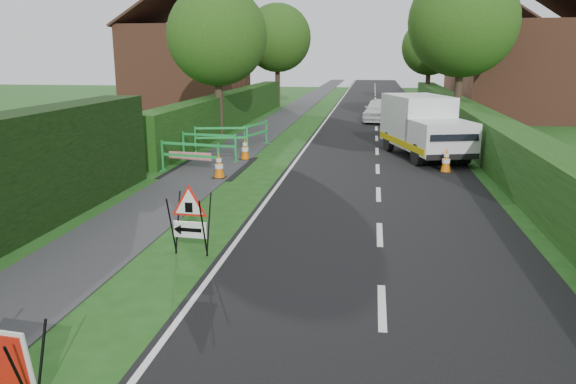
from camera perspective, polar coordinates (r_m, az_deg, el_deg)
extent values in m
plane|color=#1B4914|center=(8.04, -9.01, -13.46)|extent=(120.00, 120.00, 0.00)
cube|color=black|center=(41.96, 8.89, 8.59)|extent=(6.00, 90.00, 0.02)
cube|color=#2D2D30|center=(42.28, 1.34, 8.79)|extent=(2.00, 90.00, 0.02)
cube|color=#14380F|center=(29.92, -5.64, 6.67)|extent=(1.00, 24.00, 1.80)
cube|color=#14380F|center=(23.48, 18.85, 4.05)|extent=(1.20, 50.00, 1.50)
cube|color=brown|center=(38.79, -10.16, 12.20)|extent=(7.00, 7.00, 5.50)
cube|color=#331E19|center=(39.48, -12.93, 17.69)|extent=(4.00, 7.40, 2.58)
cube|color=#331E19|center=(38.38, -7.80, 18.02)|extent=(4.00, 7.40, 2.58)
cube|color=brown|center=(35.89, 23.06, 11.24)|extent=(7.00, 7.00, 5.50)
cube|color=#331E19|center=(35.62, 20.81, 17.63)|extent=(4.00, 7.40, 2.58)
cube|color=#331E19|center=(36.47, 26.42, 17.01)|extent=(4.00, 7.40, 2.58)
cube|color=brown|center=(49.77, 20.23, 11.88)|extent=(7.00, 7.00, 5.50)
cube|color=#331E19|center=(49.54, 18.55, 16.47)|extent=(4.00, 7.40, 2.58)
cube|color=#331E19|center=(50.22, 22.64, 16.09)|extent=(4.00, 7.40, 2.58)
cube|color=#331E19|center=(49.93, 20.72, 17.54)|extent=(0.25, 7.40, 0.18)
cylinder|color=#2D2116|center=(25.83, -7.01, 8.45)|extent=(0.36, 0.36, 2.62)
sphere|color=#244412|center=(25.74, -7.22, 15.51)|extent=(4.40, 4.40, 4.40)
cylinder|color=#2D2116|center=(29.18, 16.84, 8.91)|extent=(0.36, 0.36, 2.97)
sphere|color=#244412|center=(29.14, 17.37, 16.16)|extent=(5.20, 5.20, 5.20)
cylinder|color=#2D2116|center=(41.43, -1.06, 10.62)|extent=(0.36, 0.36, 2.80)
sphere|color=#244412|center=(41.39, -1.09, 15.39)|extent=(4.80, 4.80, 4.80)
cylinder|color=#2D2116|center=(45.06, 13.98, 10.26)|extent=(0.36, 0.36, 2.45)
sphere|color=#244412|center=(44.99, 14.21, 14.08)|extent=(4.20, 4.20, 4.20)
cylinder|color=black|center=(6.56, -25.60, -16.80)|extent=(0.06, 0.32, 0.89)
cylinder|color=black|center=(6.78, -23.78, -15.57)|extent=(0.06, 0.32, 0.89)
cylinder|color=black|center=(10.53, -11.74, -3.46)|extent=(0.05, 0.35, 1.14)
cylinder|color=black|center=(10.78, -11.12, -3.03)|extent=(0.05, 0.35, 1.14)
cylinder|color=black|center=(10.29, -8.59, -3.72)|extent=(0.05, 0.35, 1.14)
cylinder|color=black|center=(10.55, -8.04, -3.26)|extent=(0.05, 0.35, 1.14)
cube|color=white|center=(10.54, -9.91, -3.80)|extent=(0.64, 0.06, 0.31)
cube|color=black|center=(10.52, -9.94, -3.82)|extent=(0.45, 0.04, 0.07)
cone|color=black|center=(10.62, -11.18, -3.72)|extent=(0.16, 0.19, 0.19)
cube|color=black|center=(10.40, -10.05, -1.56)|extent=(0.14, 0.02, 0.19)
cube|color=silver|center=(21.77, 12.97, 7.18)|extent=(2.67, 3.43, 1.80)
cube|color=silver|center=(19.73, 15.33, 5.36)|extent=(2.36, 2.41, 1.10)
cube|color=black|center=(18.85, 16.52, 5.75)|extent=(1.63, 0.69, 0.51)
cube|color=yellow|center=(20.72, 11.30, 4.95)|extent=(1.38, 4.42, 0.22)
cube|color=yellow|center=(21.44, 16.08, 4.96)|extent=(1.38, 4.42, 0.22)
cube|color=black|center=(18.97, 16.35, 3.46)|extent=(1.78, 0.65, 0.19)
cylinder|color=black|center=(19.45, 13.01, 3.68)|extent=(0.43, 0.78, 0.75)
cylinder|color=black|center=(20.12, 17.48, 3.73)|extent=(0.43, 0.78, 0.75)
cylinder|color=black|center=(22.24, 10.18, 5.05)|extent=(0.43, 0.78, 0.75)
cylinder|color=black|center=(22.83, 14.20, 5.07)|extent=(0.43, 0.78, 0.75)
cube|color=black|center=(18.63, 15.69, 1.98)|extent=(0.38, 0.38, 0.04)
cone|color=#DE6307|center=(18.55, 15.77, 3.17)|extent=(0.32, 0.32, 0.75)
cylinder|color=white|center=(18.56, 15.76, 3.06)|extent=(0.25, 0.25, 0.14)
cylinder|color=white|center=(18.53, 15.80, 3.63)|extent=(0.17, 0.17, 0.10)
cube|color=black|center=(21.25, 16.52, 3.33)|extent=(0.38, 0.38, 0.04)
cone|color=#DE6307|center=(21.19, 16.59, 4.38)|extent=(0.32, 0.32, 0.75)
cylinder|color=white|center=(21.20, 16.58, 4.28)|extent=(0.25, 0.25, 0.14)
cylinder|color=white|center=(21.17, 16.62, 4.78)|extent=(0.17, 0.17, 0.10)
cube|color=black|center=(23.15, 14.01, 4.31)|extent=(0.38, 0.38, 0.04)
cone|color=#DE6307|center=(23.10, 14.06, 5.27)|extent=(0.32, 0.32, 0.75)
cylinder|color=white|center=(23.10, 14.06, 5.18)|extent=(0.25, 0.25, 0.14)
cylinder|color=white|center=(23.08, 14.08, 5.64)|extent=(0.17, 0.17, 0.10)
cube|color=black|center=(17.21, -6.99, 1.45)|extent=(0.38, 0.38, 0.04)
cone|color=#DE6307|center=(17.13, -7.03, 2.75)|extent=(0.32, 0.32, 0.75)
cylinder|color=white|center=(17.14, -7.03, 2.62)|extent=(0.25, 0.25, 0.14)
cylinder|color=white|center=(17.10, -7.04, 3.24)|extent=(0.17, 0.17, 0.10)
cube|color=black|center=(20.19, -4.38, 3.34)|extent=(0.38, 0.38, 0.04)
cone|color=#DE6307|center=(20.13, -4.40, 4.45)|extent=(0.32, 0.32, 0.75)
cylinder|color=white|center=(20.13, -4.40, 4.34)|extent=(0.25, 0.25, 0.14)
cylinder|color=white|center=(20.10, -4.41, 4.87)|extent=(0.17, 0.17, 0.10)
cube|color=green|center=(18.56, -12.63, 3.63)|extent=(0.06, 0.06, 1.00)
cube|color=green|center=(17.60, -7.07, 3.32)|extent=(0.06, 0.06, 1.00)
cube|color=green|center=(17.99, -9.98, 4.80)|extent=(1.97, 0.43, 0.08)
cube|color=green|center=(18.05, -9.93, 3.64)|extent=(1.97, 0.43, 0.08)
cube|color=green|center=(18.65, -12.55, 2.18)|extent=(0.12, 0.36, 0.04)
cube|color=green|center=(17.69, -7.02, 1.79)|extent=(0.12, 0.36, 0.04)
cube|color=green|center=(20.50, -10.56, 4.66)|extent=(0.06, 0.06, 1.00)
cube|color=green|center=(19.68, -5.34, 4.47)|extent=(0.06, 0.06, 1.00)
cube|color=green|center=(20.01, -8.04, 5.76)|extent=(1.99, 0.33, 0.08)
cube|color=green|center=(20.06, -8.00, 4.71)|extent=(1.99, 0.33, 0.08)
cube|color=green|center=(20.58, -10.50, 3.35)|extent=(0.11, 0.35, 0.04)
cube|color=green|center=(19.76, -5.31, 3.09)|extent=(0.11, 0.35, 0.04)
cube|color=green|center=(21.99, -9.41, 5.32)|extent=(0.06, 0.06, 1.00)
cube|color=green|center=(21.87, -4.17, 5.42)|extent=(0.06, 0.06, 1.00)
cube|color=green|center=(21.85, -6.83, 6.46)|extent=(1.97, 0.47, 0.08)
cube|color=green|center=(21.90, -6.80, 5.50)|extent=(1.97, 0.47, 0.08)
cube|color=green|center=(22.06, -9.36, 4.08)|extent=(0.13, 0.35, 0.04)
cube|color=green|center=(21.95, -4.15, 4.18)|extent=(0.13, 0.35, 0.04)
cube|color=green|center=(22.03, -4.41, 5.48)|extent=(0.06, 0.06, 1.00)
cube|color=green|center=(23.81, -2.20, 6.12)|extent=(0.06, 0.06, 1.00)
cube|color=green|center=(22.86, -3.28, 6.86)|extent=(0.55, 1.95, 0.08)
cube|color=green|center=(22.91, -3.27, 5.94)|extent=(0.55, 1.95, 0.08)
cube|color=green|center=(22.10, -4.39, 4.24)|extent=(0.35, 0.15, 0.04)
cube|color=green|center=(23.87, -2.19, 4.98)|extent=(0.35, 0.15, 0.04)
cube|color=red|center=(18.71, -9.87, 2.28)|extent=(1.49, 0.22, 0.25)
imported|color=white|center=(32.15, 9.28, 8.23)|extent=(2.00, 4.03, 1.32)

